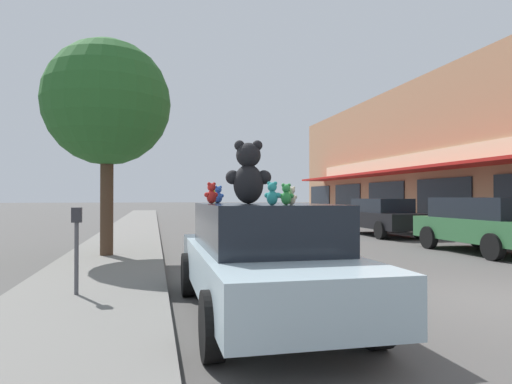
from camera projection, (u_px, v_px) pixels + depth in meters
The scene contains 13 objects.
sidewalk_near at pixel (68, 325), 5.29m from camera, with size 2.37×90.00×0.14m.
plush_art_car at pixel (262, 257), 5.94m from camera, with size 1.90×4.73×1.47m.
teddy_bear_giant at pixel (248, 173), 6.13m from camera, with size 0.65×0.43×0.85m.
teddy_bear_blue at pixel (218, 195), 6.81m from camera, with size 0.20×0.14×0.26m.
teddy_bear_red at pixel (211, 193), 6.13m from camera, with size 0.22×0.17×0.29m.
teddy_bear_yellow at pixel (217, 194), 6.93m from camera, with size 0.19×0.17×0.27m.
teddy_bear_cream at pixel (291, 196), 5.23m from camera, with size 0.16×0.10×0.21m.
teddy_bear_green at pixel (286, 195), 5.14m from camera, with size 0.18×0.12×0.24m.
teddy_bear_teal at pixel (272, 194), 4.94m from camera, with size 0.19×0.16×0.26m.
parked_car_far_center at pixel (485, 223), 12.65m from camera, with size 1.93×4.31×1.55m.
parked_car_far_right at pixel (381, 216), 18.40m from camera, with size 1.82×4.63×1.50m.
street_tree at pixel (107, 103), 11.22m from camera, with size 3.08×3.08×5.30m.
parking_meter at pixel (77, 239), 6.67m from camera, with size 0.14×0.10×1.27m.
Camera 1 is at (-5.17, -5.66, 1.56)m, focal length 32.00 mm.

